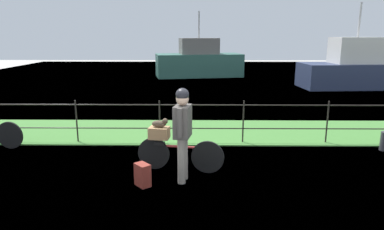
{
  "coord_description": "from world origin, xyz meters",
  "views": [
    {
      "loc": [
        -0.13,
        -5.7,
        2.57
      ],
      "look_at": [
        -0.21,
        1.45,
        0.9
      ],
      "focal_mm": 32.42,
      "sensor_mm": 36.0,
      "label": 1
    }
  ],
  "objects_px": {
    "bicycle_main": "(179,154)",
    "backpack_on_paving": "(143,175)",
    "moored_boat_near": "(354,69)",
    "wooden_crate": "(159,133)",
    "moored_boat_mid": "(199,62)",
    "terrier_dog": "(160,123)",
    "cyclist_person": "(183,127)"
  },
  "relations": [
    {
      "from": "bicycle_main",
      "to": "backpack_on_paving",
      "type": "relative_size",
      "value": 4.17
    },
    {
      "from": "moored_boat_near",
      "to": "wooden_crate",
      "type": "bearing_deg",
      "value": -128.18
    },
    {
      "from": "bicycle_main",
      "to": "backpack_on_paving",
      "type": "distance_m",
      "value": 0.93
    },
    {
      "from": "bicycle_main",
      "to": "wooden_crate",
      "type": "height_order",
      "value": "wooden_crate"
    },
    {
      "from": "bicycle_main",
      "to": "moored_boat_near",
      "type": "height_order",
      "value": "moored_boat_near"
    },
    {
      "from": "moored_boat_mid",
      "to": "moored_boat_near",
      "type": "bearing_deg",
      "value": -31.47
    },
    {
      "from": "wooden_crate",
      "to": "moored_boat_near",
      "type": "bearing_deg",
      "value": 51.82
    },
    {
      "from": "terrier_dog",
      "to": "cyclist_person",
      "type": "relative_size",
      "value": 0.19
    },
    {
      "from": "moored_boat_near",
      "to": "moored_boat_mid",
      "type": "distance_m",
      "value": 8.9
    },
    {
      "from": "moored_boat_mid",
      "to": "cyclist_person",
      "type": "bearing_deg",
      "value": -91.4
    },
    {
      "from": "wooden_crate",
      "to": "backpack_on_paving",
      "type": "bearing_deg",
      "value": -105.94
    },
    {
      "from": "bicycle_main",
      "to": "backpack_on_paving",
      "type": "bearing_deg",
      "value": -130.86
    },
    {
      "from": "backpack_on_paving",
      "to": "moored_boat_near",
      "type": "height_order",
      "value": "moored_boat_near"
    },
    {
      "from": "cyclist_person",
      "to": "backpack_on_paving",
      "type": "height_order",
      "value": "cyclist_person"
    },
    {
      "from": "wooden_crate",
      "to": "cyclist_person",
      "type": "height_order",
      "value": "cyclist_person"
    },
    {
      "from": "wooden_crate",
      "to": "terrier_dog",
      "type": "bearing_deg",
      "value": -10.39
    },
    {
      "from": "bicycle_main",
      "to": "terrier_dog",
      "type": "xyz_separation_m",
      "value": [
        -0.36,
        0.07,
        0.59
      ]
    },
    {
      "from": "cyclist_person",
      "to": "backpack_on_paving",
      "type": "bearing_deg",
      "value": -162.17
    },
    {
      "from": "bicycle_main",
      "to": "backpack_on_paving",
      "type": "xyz_separation_m",
      "value": [
        -0.6,
        -0.69,
        -0.13
      ]
    },
    {
      "from": "terrier_dog",
      "to": "backpack_on_paving",
      "type": "distance_m",
      "value": 1.08
    },
    {
      "from": "wooden_crate",
      "to": "moored_boat_mid",
      "type": "bearing_deg",
      "value": 86.81
    },
    {
      "from": "bicycle_main",
      "to": "terrier_dog",
      "type": "height_order",
      "value": "terrier_dog"
    },
    {
      "from": "terrier_dog",
      "to": "cyclist_person",
      "type": "distance_m",
      "value": 0.7
    },
    {
      "from": "terrier_dog",
      "to": "moored_boat_mid",
      "type": "height_order",
      "value": "moored_boat_mid"
    },
    {
      "from": "bicycle_main",
      "to": "cyclist_person",
      "type": "bearing_deg",
      "value": -79.56
    },
    {
      "from": "terrier_dog",
      "to": "bicycle_main",
      "type": "bearing_deg",
      "value": -10.39
    },
    {
      "from": "terrier_dog",
      "to": "backpack_on_paving",
      "type": "xyz_separation_m",
      "value": [
        -0.24,
        -0.76,
        -0.73
      ]
    },
    {
      "from": "moored_boat_near",
      "to": "backpack_on_paving",
      "type": "bearing_deg",
      "value": -126.98
    },
    {
      "from": "wooden_crate",
      "to": "terrier_dog",
      "type": "distance_m",
      "value": 0.19
    },
    {
      "from": "backpack_on_paving",
      "to": "moored_boat_near",
      "type": "relative_size",
      "value": 0.08
    },
    {
      "from": "wooden_crate",
      "to": "moored_boat_mid",
      "type": "xyz_separation_m",
      "value": [
        0.86,
        15.39,
        0.16
      ]
    },
    {
      "from": "bicycle_main",
      "to": "moored_boat_mid",
      "type": "relative_size",
      "value": 0.3
    }
  ]
}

